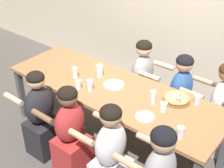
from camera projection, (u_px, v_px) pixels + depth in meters
ground_plane at (112, 139)px, 3.91m from camera, size 18.00×18.00×0.00m
dining_table at (112, 93)px, 3.55m from camera, size 2.62×0.86×0.76m
pizza_board_main at (177, 98)px, 3.28m from camera, size 0.29×0.29×0.06m
empty_plate_a at (114, 85)px, 3.56m from camera, size 0.24×0.24×0.02m
empty_plate_b at (145, 116)px, 3.05m from camera, size 0.19×0.19×0.02m
cocktail_glass_blue at (164, 107)px, 3.12m from camera, size 0.07×0.07×0.13m
drinking_glass_a at (197, 100)px, 3.22m from camera, size 0.07×0.07×0.10m
drinking_glass_b at (100, 71)px, 3.71m from camera, size 0.08×0.08×0.15m
drinking_glass_c at (180, 133)px, 2.77m from camera, size 0.07×0.07×0.12m
drinking_glass_d at (90, 86)px, 3.44m from camera, size 0.07×0.07×0.13m
drinking_glass_e at (75, 73)px, 3.68m from camera, size 0.07×0.07×0.13m
drinking_glass_f at (78, 85)px, 3.48m from camera, size 0.07×0.07×0.11m
drinking_glass_g at (153, 97)px, 3.22m from camera, size 0.06×0.06×0.14m
diner_near_midright at (110, 157)px, 2.95m from camera, size 0.51×0.40×1.09m
diner_near_midleft at (41, 117)px, 3.49m from camera, size 0.51×0.40×1.07m
diner_far_midright at (180, 98)px, 3.79m from camera, size 0.51×0.40×1.08m
diner_far_center at (142, 83)px, 4.08m from camera, size 0.51×0.40×1.11m
diner_near_center at (71, 134)px, 3.24m from camera, size 0.51×0.40×1.07m
diner_far_right at (220, 112)px, 3.51m from camera, size 0.51×0.40×1.14m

